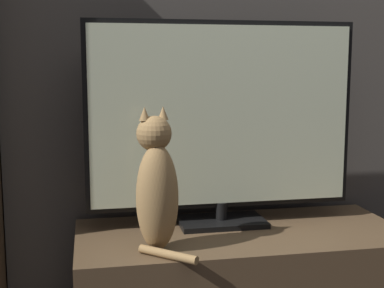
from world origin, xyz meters
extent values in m
cube|color=#47423D|center=(0.00, 1.22, 1.30)|extent=(4.80, 0.05, 2.60)
cube|color=brown|center=(0.00, 0.91, 0.22)|extent=(1.22, 0.54, 0.44)
cube|color=black|center=(-0.05, 1.01, 0.45)|extent=(0.33, 0.20, 0.02)
cylinder|color=black|center=(-0.05, 1.01, 0.49)|extent=(0.04, 0.04, 0.07)
cube|color=black|center=(-0.05, 1.02, 0.86)|extent=(1.03, 0.02, 0.71)
cube|color=beige|center=(-0.05, 1.00, 0.86)|extent=(1.00, 0.01, 0.67)
ellipsoid|color=#997547|center=(-0.33, 0.76, 0.62)|extent=(0.17, 0.16, 0.36)
ellipsoid|color=silver|center=(-0.34, 0.81, 0.60)|extent=(0.09, 0.06, 0.20)
sphere|color=#997547|center=(-0.34, 0.79, 0.83)|extent=(0.14, 0.14, 0.12)
cone|color=#997547|center=(-0.37, 0.78, 0.90)|extent=(0.04, 0.04, 0.04)
cone|color=#997547|center=(-0.31, 0.80, 0.90)|extent=(0.04, 0.04, 0.04)
cylinder|color=#997547|center=(-0.31, 0.67, 0.45)|extent=(0.18, 0.17, 0.03)
camera|label=1|loc=(-0.55, -0.94, 1.05)|focal=50.00mm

